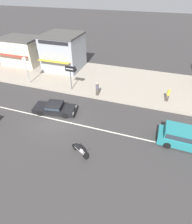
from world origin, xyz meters
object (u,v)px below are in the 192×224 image
object	(u,v)px
street_clock	(26,64)
shopfront_corner_warung	(22,51)
sedan_black_0	(55,108)
minivan_teal_3	(185,137)
arrow_signboard	(74,71)
pedestrian_by_shop	(168,94)
shopfront_far_kios	(64,52)
pedestrian_far_end	(97,88)
motorcycle_0	(80,150)

from	to	relation	value
street_clock	shopfront_corner_warung	xyz separation A→B (m)	(-5.00, 5.74, -0.54)
sedan_black_0	street_clock	bearing A→B (deg)	144.21
minivan_teal_3	arrow_signboard	size ratio (longest dim) A/B	1.49
pedestrian_by_shop	sedan_black_0	bearing A→B (deg)	-153.12
minivan_teal_3	shopfront_far_kios	world-z (taller)	shopfront_far_kios
street_clock	shopfront_far_kios	size ratio (longest dim) A/B	0.57
pedestrian_far_end	street_clock	bearing A→B (deg)	178.62
sedan_black_0	arrow_signboard	bearing A→B (deg)	87.00
shopfront_far_kios	arrow_signboard	bearing A→B (deg)	-53.47
minivan_teal_3	shopfront_far_kios	xyz separation A→B (m)	(-16.49, 11.25, 1.80)
shopfront_corner_warung	shopfront_far_kios	xyz separation A→B (m)	(7.20, 0.32, 0.48)
minivan_teal_3	shopfront_corner_warung	size ratio (longest dim) A/B	0.76
street_clock	pedestrian_far_end	size ratio (longest dim) A/B	2.06
minivan_teal_3	pedestrian_far_end	xyz separation A→B (m)	(-9.17, 4.96, 0.29)
sedan_black_0	street_clock	world-z (taller)	street_clock
arrow_signboard	street_clock	bearing A→B (deg)	-178.42
minivan_teal_3	pedestrian_by_shop	xyz separation A→B (m)	(-1.37, 6.22, 0.28)
arrow_signboard	shopfront_far_kios	xyz separation A→B (m)	(-4.36, 5.88, -0.05)
pedestrian_by_shop	shopfront_far_kios	size ratio (longest dim) A/B	0.27
minivan_teal_3	shopfront_corner_warung	distance (m)	26.12
shopfront_corner_warung	pedestrian_by_shop	bearing A→B (deg)	-11.90
shopfront_far_kios	motorcycle_0	bearing A→B (deg)	-59.78
pedestrian_far_end	shopfront_far_kios	xyz separation A→B (m)	(-7.31, 6.29, 1.51)
sedan_black_0	pedestrian_by_shop	world-z (taller)	pedestrian_by_shop
motorcycle_0	pedestrian_far_end	world-z (taller)	pedestrian_far_end
street_clock	pedestrian_by_shop	size ratio (longest dim) A/B	2.08
shopfront_corner_warung	shopfront_far_kios	world-z (taller)	shopfront_far_kios
motorcycle_0	sedan_black_0	bearing A→B (deg)	136.63
shopfront_far_kios	shopfront_corner_warung	bearing A→B (deg)	-177.42
pedestrian_far_end	shopfront_far_kios	size ratio (longest dim) A/B	0.28
sedan_black_0	arrow_signboard	distance (m)	5.21
street_clock	arrow_signboard	distance (m)	6.56
minivan_teal_3	street_clock	xyz separation A→B (m)	(-18.69, 5.19, 1.86)
arrow_signboard	pedestrian_by_shop	bearing A→B (deg)	4.52
sedan_black_0	shopfront_corner_warung	xyz separation A→B (m)	(-11.31, 10.28, 1.63)
pedestrian_far_end	arrow_signboard	bearing A→B (deg)	172.12
minivan_teal_3	motorcycle_0	xyz separation A→B (m)	(-7.77, -3.71, -0.42)
pedestrian_far_end	sedan_black_0	bearing A→B (deg)	-126.57
minivan_teal_3	street_clock	distance (m)	19.48
arrow_signboard	pedestrian_far_end	xyz separation A→B (m)	(2.96, -0.41, -1.56)
minivan_teal_3	pedestrian_by_shop	size ratio (longest dim) A/B	2.73
sedan_black_0	motorcycle_0	distance (m)	6.34
pedestrian_far_end	pedestrian_by_shop	bearing A→B (deg)	9.17
minivan_teal_3	pedestrian_by_shop	distance (m)	6.37
arrow_signboard	shopfront_far_kios	bearing A→B (deg)	126.53
motorcycle_0	shopfront_corner_warung	size ratio (longest dim) A/B	0.28
minivan_teal_3	arrow_signboard	world-z (taller)	arrow_signboard
minivan_teal_3	pedestrian_far_end	bearing A→B (deg)	151.60
sedan_black_0	shopfront_corner_warung	distance (m)	15.37
street_clock	arrow_signboard	world-z (taller)	street_clock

